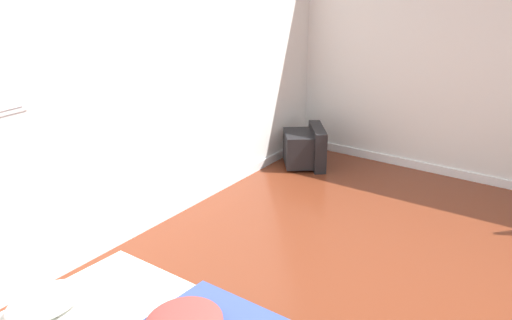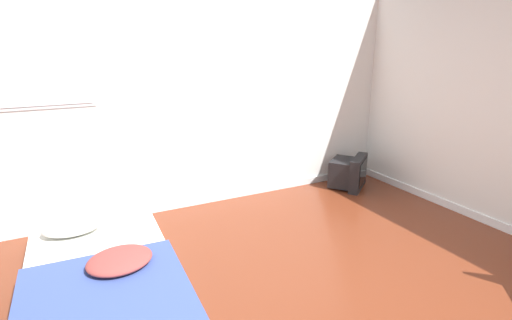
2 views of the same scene
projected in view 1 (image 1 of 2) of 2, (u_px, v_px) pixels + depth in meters
wall_back at (120, 85)px, 4.37m from camera, size 8.06×0.08×2.60m
crt_tv at (306, 148)px, 6.27m from camera, size 0.65×0.64×0.44m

